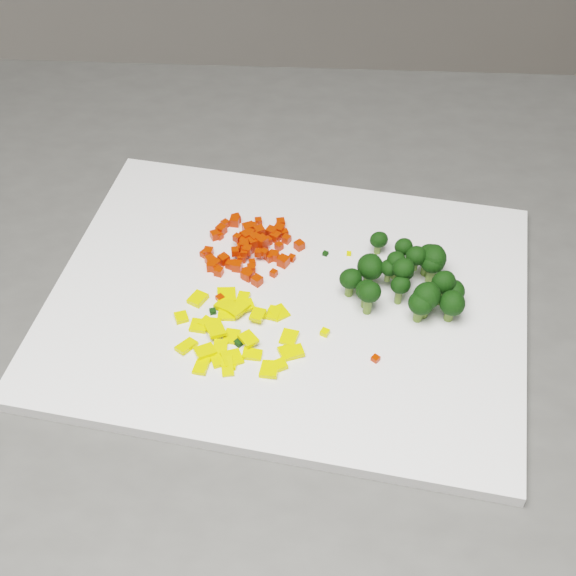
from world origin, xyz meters
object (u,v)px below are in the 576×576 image
object	(u,v)px
counter_block	(326,509)
cutting_board	(288,300)
carrot_pile	(251,240)
broccoli_pile	(404,266)
pepper_pile	(240,323)

from	to	relation	value
counter_block	cutting_board	size ratio (longest dim) A/B	2.51
cutting_board	carrot_pile	world-z (taller)	carrot_pile
carrot_pile	broccoli_pile	xyz separation A→B (m)	(0.12, -0.09, 0.01)
cutting_board	broccoli_pile	distance (m)	0.11
cutting_board	pepper_pile	size ratio (longest dim) A/B	3.88
counter_block	pepper_pile	distance (m)	0.48
cutting_board	pepper_pile	world-z (taller)	pepper_pile
broccoli_pile	cutting_board	bearing A→B (deg)	169.75
counter_block	cutting_board	bearing A→B (deg)	-161.68
counter_block	carrot_pile	size ratio (longest dim) A/B	11.28
counter_block	cutting_board	distance (m)	0.46
pepper_pile	broccoli_pile	distance (m)	0.16
cutting_board	broccoli_pile	bearing A→B (deg)	-10.25
counter_block	pepper_pile	size ratio (longest dim) A/B	9.73
counter_block	pepper_pile	bearing A→B (deg)	-157.86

